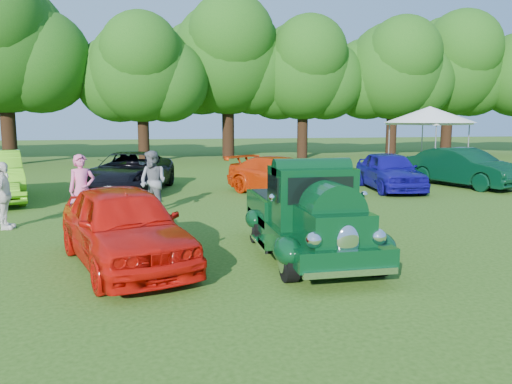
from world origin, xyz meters
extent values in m
plane|color=#284911|center=(0.00, 0.00, 0.00)|extent=(120.00, 120.00, 0.00)
cylinder|color=black|center=(0.91, -1.78, 0.37)|extent=(0.22, 0.74, 0.74)
cylinder|color=black|center=(2.56, -1.78, 0.37)|extent=(0.22, 0.74, 0.74)
cylinder|color=black|center=(0.91, 1.07, 0.37)|extent=(0.22, 0.74, 0.74)
cylinder|color=black|center=(2.56, 1.07, 0.37)|extent=(0.22, 0.74, 0.74)
cube|color=black|center=(1.73, -0.28, 0.52)|extent=(1.72, 4.49, 0.34)
cube|color=black|center=(1.73, -1.63, 0.92)|extent=(1.10, 1.45, 0.62)
cube|color=black|center=(1.73, -0.41, 1.26)|extent=(1.56, 1.15, 1.20)
cube|color=black|center=(1.73, -0.96, 1.47)|extent=(1.30, 0.06, 0.52)
cube|color=black|center=(1.73, 1.09, 0.80)|extent=(1.72, 2.05, 0.58)
cube|color=black|center=(1.73, 1.09, 1.08)|extent=(1.48, 1.80, 0.05)
ellipsoid|color=black|center=(0.88, -1.78, 0.56)|extent=(0.49, 0.86, 0.49)
ellipsoid|color=black|center=(2.59, -1.78, 0.56)|extent=(0.49, 0.86, 0.49)
ellipsoid|color=black|center=(0.85, 1.07, 0.55)|extent=(0.38, 0.72, 0.42)
ellipsoid|color=black|center=(2.62, 1.07, 0.55)|extent=(0.38, 0.72, 0.42)
ellipsoid|color=white|center=(1.73, -2.38, 0.80)|extent=(0.40, 0.12, 0.59)
sphere|color=white|center=(1.17, -2.31, 0.86)|extent=(0.28, 0.28, 0.28)
sphere|color=white|center=(2.29, -2.31, 0.86)|extent=(0.28, 0.28, 0.28)
cube|color=white|center=(1.73, -2.53, 0.34)|extent=(1.62, 0.11, 0.11)
cube|color=white|center=(1.73, 2.11, 0.40)|extent=(1.62, 0.11, 0.11)
imported|color=#BF0E08|center=(-1.94, -0.17, 0.78)|extent=(3.15, 4.89, 1.55)
imported|color=black|center=(-2.29, 9.67, 0.77)|extent=(3.73, 5.99, 1.55)
imported|color=#C12C06|center=(3.29, 7.88, 0.70)|extent=(4.23, 5.12, 1.40)
imported|color=#0F0B79|center=(7.76, 8.29, 0.76)|extent=(2.32, 4.64, 1.52)
imported|color=black|center=(11.25, 8.63, 0.80)|extent=(3.19, 5.12, 1.59)
imported|color=#D7588B|center=(-3.22, 3.77, 0.95)|extent=(0.80, 0.66, 1.89)
imported|color=slate|center=(-1.40, 5.29, 0.93)|extent=(1.15, 1.13, 1.86)
imported|color=silver|center=(-5.12, 3.70, 0.87)|extent=(0.42, 1.01, 1.73)
cube|color=silver|center=(12.66, 13.88, 2.55)|extent=(4.13, 4.13, 0.12)
cone|color=silver|center=(12.66, 13.88, 3.02)|extent=(6.05, 6.05, 0.83)
cylinder|color=slate|center=(11.96, 12.02, 1.25)|extent=(0.06, 0.06, 2.50)
cylinder|color=slate|center=(10.81, 14.59, 1.25)|extent=(0.06, 0.06, 2.50)
cylinder|color=slate|center=(14.52, 13.17, 1.25)|extent=(0.06, 0.06, 2.50)
cylinder|color=slate|center=(13.37, 15.74, 1.25)|extent=(0.06, 0.06, 2.50)
cylinder|color=black|center=(-10.00, 23.06, 2.15)|extent=(0.86, 0.86, 4.29)
sphere|color=#12470F|center=(-10.00, 23.06, 7.04)|extent=(7.85, 7.85, 7.85)
cylinder|color=black|center=(-1.99, 22.95, 1.77)|extent=(0.71, 0.71, 3.53)
sphere|color=#12470F|center=(-1.99, 22.95, 5.79)|extent=(6.46, 6.46, 6.46)
cylinder|color=black|center=(3.81, 25.28, 2.11)|extent=(0.85, 0.85, 4.23)
sphere|color=#12470F|center=(3.81, 25.28, 6.94)|extent=(7.73, 7.73, 7.73)
cylinder|color=black|center=(9.04, 24.51, 1.87)|extent=(0.75, 0.75, 3.74)
sphere|color=#12470F|center=(9.04, 24.51, 6.13)|extent=(6.84, 6.84, 6.84)
cylinder|color=black|center=(15.60, 23.95, 1.88)|extent=(0.75, 0.75, 3.77)
sphere|color=#12470F|center=(15.60, 23.95, 6.18)|extent=(6.89, 6.89, 6.89)
cylinder|color=black|center=(20.83, 25.20, 2.04)|extent=(0.82, 0.82, 4.09)
sphere|color=#12470F|center=(20.83, 25.20, 6.70)|extent=(7.47, 7.47, 7.47)
camera|label=1|loc=(-1.32, -9.86, 2.82)|focal=35.00mm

